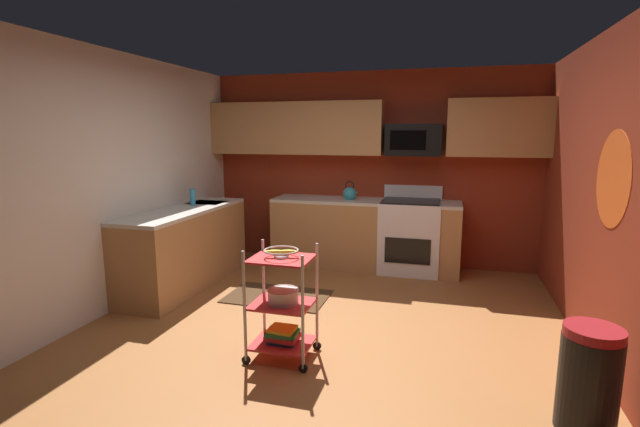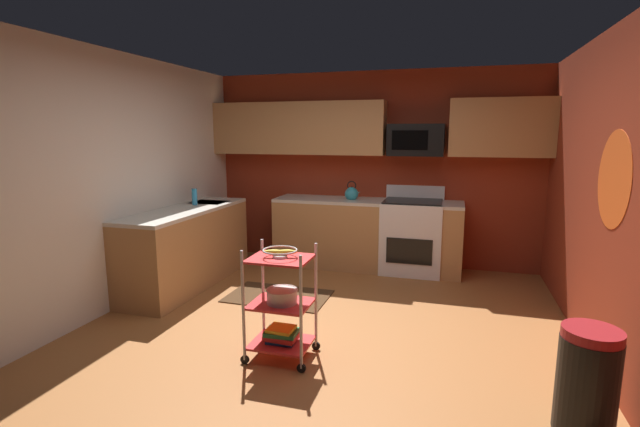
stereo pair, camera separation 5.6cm
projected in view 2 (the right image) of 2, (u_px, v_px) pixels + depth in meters
floor at (323, 334)px, 4.15m from camera, size 4.40×4.80×0.04m
wall_back at (372, 169)px, 6.22m from camera, size 4.52×0.06×2.60m
wall_left at (108, 182)px, 4.54m from camera, size 0.06×4.80×2.60m
wall_right at (618, 201)px, 3.30m from camera, size 0.06×4.80×2.60m
wall_flower_decal at (614, 180)px, 3.31m from camera, size 0.00×0.73×0.73m
counter_run at (291, 239)px, 5.75m from camera, size 3.43×2.56×0.92m
oven_range at (412, 236)px, 5.88m from camera, size 0.76×0.65×1.10m
upper_cabinets at (360, 128)px, 5.97m from camera, size 4.40×0.33×0.70m
microwave at (416, 140)px, 5.77m from camera, size 0.70×0.39×0.40m
rolling_cart at (281, 304)px, 3.60m from camera, size 0.54×0.40×0.91m
fruit_bowl at (280, 252)px, 3.53m from camera, size 0.27×0.27×0.07m
mixing_bowl_large at (282, 296)px, 3.59m from camera, size 0.25×0.25×0.11m
book_stack at (281, 334)px, 3.65m from camera, size 0.26×0.20×0.12m
kettle at (352, 194)px, 6.01m from camera, size 0.21×0.18×0.26m
dish_soap_bottle at (194, 197)px, 5.54m from camera, size 0.06×0.06×0.20m
trash_can at (587, 382)px, 2.70m from camera, size 0.34×0.42×0.66m
floor_rug at (278, 296)px, 5.03m from camera, size 1.11×0.71×0.01m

